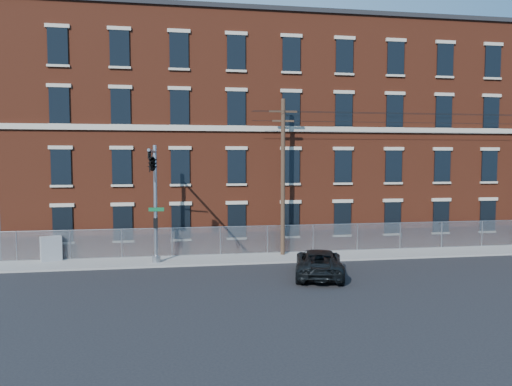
{
  "coord_description": "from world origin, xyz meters",
  "views": [
    {
      "loc": [
        -4.75,
        -24.86,
        6.3
      ],
      "look_at": [
        -0.01,
        4.0,
        4.25
      ],
      "focal_mm": 34.1,
      "sensor_mm": 36.0,
      "label": 1
    }
  ],
  "objects_px": {
    "traffic_signal_mast": "(153,176)",
    "pickup_truck": "(319,263)",
    "utility_cabinet": "(51,249)",
    "utility_pole_near": "(283,174)"
  },
  "relations": [
    {
      "from": "traffic_signal_mast",
      "to": "pickup_truck",
      "type": "height_order",
      "value": "traffic_signal_mast"
    },
    {
      "from": "traffic_signal_mast",
      "to": "utility_cabinet",
      "type": "xyz_separation_m",
      "value": [
        -6.34,
        3.82,
        -4.53
      ]
    },
    {
      "from": "utility_pole_near",
      "to": "pickup_truck",
      "type": "xyz_separation_m",
      "value": [
        0.77,
        -5.55,
        -4.6
      ]
    },
    {
      "from": "traffic_signal_mast",
      "to": "utility_pole_near",
      "type": "relative_size",
      "value": 0.7
    },
    {
      "from": "traffic_signal_mast",
      "to": "utility_pole_near",
      "type": "xyz_separation_m",
      "value": [
        8.0,
        3.42,
        -0.05
      ]
    },
    {
      "from": "utility_cabinet",
      "to": "utility_pole_near",
      "type": "bearing_deg",
      "value": -22.99
    },
    {
      "from": "utility_pole_near",
      "to": "utility_cabinet",
      "type": "xyz_separation_m",
      "value": [
        -14.34,
        0.4,
        -4.48
      ]
    },
    {
      "from": "utility_pole_near",
      "to": "pickup_truck",
      "type": "distance_m",
      "value": 7.25
    },
    {
      "from": "pickup_truck",
      "to": "utility_cabinet",
      "type": "distance_m",
      "value": 16.24
    },
    {
      "from": "utility_pole_near",
      "to": "utility_cabinet",
      "type": "distance_m",
      "value": 15.02
    }
  ]
}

